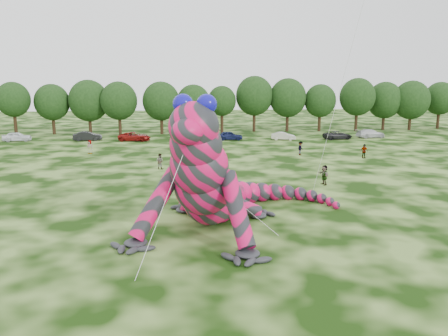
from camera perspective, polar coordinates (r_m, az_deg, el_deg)
ground at (r=26.84m, az=11.21°, el=-10.10°), size 240.00×240.00×0.00m
inflatable_gecko at (r=29.83m, az=-1.23°, el=1.31°), size 20.53×22.19×9.01m
tree_3 at (r=85.59m, az=-25.74°, el=6.96°), size 5.81×5.23×9.44m
tree_4 at (r=85.41m, az=-21.49°, el=7.16°), size 6.22×5.60×9.06m
tree_5 at (r=83.69m, az=-17.21°, el=7.62°), size 7.16×6.44×9.80m
tree_6 at (r=81.14m, az=-13.53°, el=7.60°), size 6.52×5.86×9.49m
tree_7 at (r=80.71m, az=-8.20°, el=7.78°), size 6.68×6.01×9.48m
tree_8 at (r=80.96m, az=-4.00°, el=7.69°), size 6.14×5.53×8.94m
tree_9 at (r=81.74m, az=-0.28°, el=7.66°), size 5.27×4.74×8.68m
tree_10 at (r=83.83m, az=3.98°, el=8.35°), size 7.09×6.38×10.50m
tree_11 at (r=84.87m, az=8.31°, el=8.15°), size 7.01×6.31×10.07m
tree_12 at (r=86.28m, az=12.42°, el=7.69°), size 5.99×5.39×8.97m
tree_13 at (r=88.24m, az=16.98°, el=7.92°), size 6.83×6.15×10.13m
tree_14 at (r=92.38m, az=20.21°, el=7.62°), size 6.82×6.14×9.40m
tree_15 at (r=93.90m, az=23.23°, el=7.52°), size 7.17×6.45×9.63m
tree_16 at (r=98.88m, az=26.31°, el=7.35°), size 6.26×5.63×9.37m
car_0 at (r=78.09m, az=-25.43°, el=3.72°), size 4.62×2.37×1.50m
car_1 at (r=74.62m, az=-17.40°, el=4.00°), size 4.71×2.11×1.50m
car_2 at (r=72.37m, az=-11.61°, el=4.05°), size 5.46×3.10×1.44m
car_3 at (r=73.19m, az=-4.88°, el=4.25°), size 4.41×1.89×1.26m
car_4 at (r=71.98m, az=0.73°, el=4.26°), size 4.34×1.78×1.47m
car_5 at (r=72.73m, az=7.76°, el=4.16°), size 4.15×2.13×1.30m
car_6 at (r=75.49m, az=14.61°, el=4.17°), size 5.02×2.71×1.34m
car_7 at (r=78.91m, az=18.59°, el=4.29°), size 5.28×2.79×1.46m
spectator_2 at (r=58.36m, az=9.97°, el=2.57°), size 1.27×1.35×1.83m
spectator_0 at (r=44.57m, az=-3.03°, el=-0.09°), size 0.70×0.54×1.69m
spectator_1 at (r=48.90m, az=-8.38°, el=0.87°), size 1.07×1.00×1.76m
spectator_3 at (r=57.93m, az=17.81°, el=2.11°), size 1.09×0.52×1.81m
spectator_4 at (r=61.37m, az=-17.10°, el=2.64°), size 1.04×0.91×1.78m
spectator_5 at (r=42.24m, az=12.96°, el=-0.88°), size 0.83×1.82×1.89m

